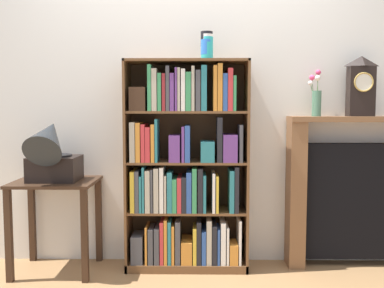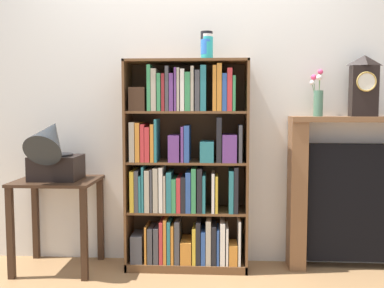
{
  "view_description": "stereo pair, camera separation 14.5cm",
  "coord_description": "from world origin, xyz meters",
  "views": [
    {
      "loc": [
        0.08,
        -3.12,
        1.22
      ],
      "look_at": [
        0.04,
        0.12,
        0.94
      ],
      "focal_mm": 40.9,
      "sensor_mm": 36.0,
      "label": 1
    },
    {
      "loc": [
        0.23,
        -3.11,
        1.22
      ],
      "look_at": [
        0.04,
        0.12,
        0.94
      ],
      "focal_mm": 40.9,
      "sensor_mm": 36.0,
      "label": 2
    }
  ],
  "objects": [
    {
      "name": "ground_plane",
      "position": [
        0.0,
        0.0,
        -0.01
      ],
      "size": [
        8.07,
        6.4,
        0.02
      ],
      "primitive_type": "cube",
      "color": "#997047"
    },
    {
      "name": "wall_back",
      "position": [
        0.2,
        0.32,
        1.3
      ],
      "size": [
        5.07,
        0.08,
        2.6
      ],
      "primitive_type": "cube",
      "color": "silver",
      "rests_on": "ground"
    },
    {
      "name": "bookshelf",
      "position": [
        -0.02,
        0.11,
        0.72
      ],
      "size": [
        0.9,
        0.31,
        1.55
      ],
      "color": "brown",
      "rests_on": "ground"
    },
    {
      "name": "cup_stack",
      "position": [
        0.15,
        0.1,
        1.66
      ],
      "size": [
        0.09,
        0.09,
        0.2
      ],
      "color": "#28B2B7",
      "rests_on": "bookshelf"
    },
    {
      "name": "side_table_left",
      "position": [
        -0.96,
        0.03,
        0.52
      ],
      "size": [
        0.59,
        0.49,
        0.68
      ],
      "color": "#382316",
      "rests_on": "ground"
    },
    {
      "name": "gramophone",
      "position": [
        -0.96,
        -0.04,
        0.9
      ],
      "size": [
        0.35,
        0.48,
        0.53
      ],
      "color": "black",
      "rests_on": "side_table_left"
    },
    {
      "name": "fireplace_mantel",
      "position": [
        1.35,
        0.18,
        0.56
      ],
      "size": [
        1.17,
        0.22,
        1.14
      ],
      "color": "brown",
      "rests_on": "ground"
    },
    {
      "name": "mantel_clock",
      "position": [
        1.29,
        0.16,
        1.37
      ],
      "size": [
        0.19,
        0.11,
        0.44
      ],
      "color": "black",
      "rests_on": "fireplace_mantel"
    },
    {
      "name": "flower_vase",
      "position": [
        0.96,
        0.17,
        1.28
      ],
      "size": [
        0.11,
        0.14,
        0.35
      ],
      "color": "#4C7A60",
      "rests_on": "fireplace_mantel"
    }
  ]
}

